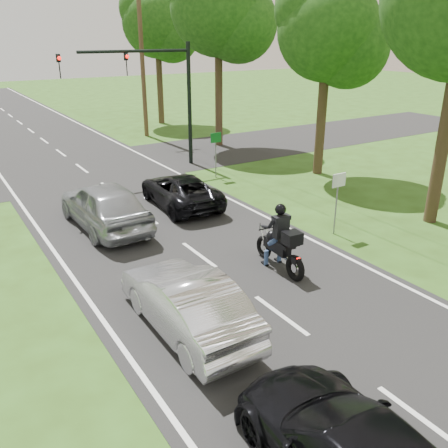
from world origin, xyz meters
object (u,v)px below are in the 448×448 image
at_px(sign_white, 338,189).
at_px(sign_green, 216,144).
at_px(silver_sedan, 187,302).
at_px(silver_suv, 104,205).
at_px(traffic_signal, 154,84).
at_px(motorcycle_rider, 281,244).
at_px(utility_pole_far, 142,55).
at_px(dark_suv, 180,190).

height_order(sign_white, sign_green, same).
xyz_separation_m(silver_sedan, silver_suv, (0.55, 7.03, 0.11)).
bearing_deg(sign_green, traffic_signal, 117.38).
xyz_separation_m(motorcycle_rider, sign_white, (3.19, 1.06, 0.82)).
bearing_deg(motorcycle_rider, traffic_signal, 85.58).
xyz_separation_m(silver_suv, utility_pole_far, (7.83, 14.30, 4.25)).
distance_m(motorcycle_rider, sign_green, 9.70).
relative_size(utility_pole_far, sign_white, 4.71).
height_order(silver_suv, sign_white, sign_white).
relative_size(motorcycle_rider, silver_suv, 0.48).
distance_m(traffic_signal, utility_pole_far, 8.55).
bearing_deg(sign_green, silver_suv, -153.34).
xyz_separation_m(silver_sedan, sign_green, (7.08, 10.31, 0.87)).
height_order(dark_suv, sign_white, sign_white).
relative_size(dark_suv, silver_suv, 0.92).
distance_m(silver_sedan, sign_white, 7.31).
bearing_deg(traffic_signal, sign_green, -62.62).
distance_m(silver_sedan, utility_pole_far, 23.33).
bearing_deg(utility_pole_far, dark_suv, -108.44).
bearing_deg(traffic_signal, silver_suv, -128.27).
distance_m(motorcycle_rider, utility_pole_far, 21.06).
bearing_deg(dark_suv, silver_sedan, 67.40).
relative_size(dark_suv, sign_white, 2.10).
bearing_deg(silver_sedan, utility_pole_far, -111.33).
height_order(motorcycle_rider, sign_green, sign_green).
height_order(motorcycle_rider, utility_pole_far, utility_pole_far).
bearing_deg(motorcycle_rider, silver_suv, 122.70).
distance_m(silver_sedan, silver_suv, 7.05).
relative_size(traffic_signal, sign_white, 3.00).
bearing_deg(silver_suv, utility_pole_far, -120.44).
bearing_deg(traffic_signal, dark_suv, -106.66).
relative_size(dark_suv, sign_green, 2.10).
height_order(dark_suv, traffic_signal, traffic_signal).
bearing_deg(utility_pole_far, silver_sedan, -111.45).
bearing_deg(traffic_signal, utility_pole_far, 70.32).
bearing_deg(sign_green, sign_white, -91.43).
xyz_separation_m(silver_suv, sign_green, (6.53, 3.28, 0.76)).
distance_m(dark_suv, silver_sedan, 8.59).
xyz_separation_m(motorcycle_rider, utility_pole_far, (4.69, 20.08, 4.30)).
relative_size(silver_suv, utility_pole_far, 0.49).
bearing_deg(motorcycle_rider, silver_sedan, -157.08).
relative_size(dark_suv, utility_pole_far, 0.45).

